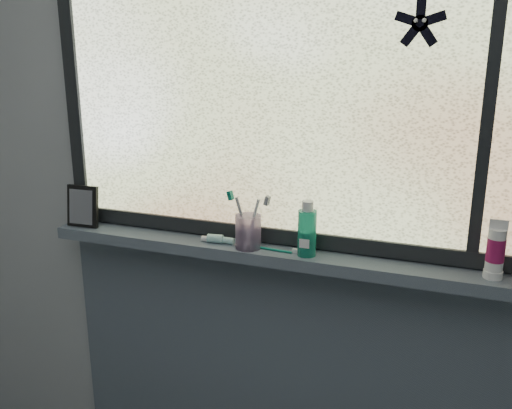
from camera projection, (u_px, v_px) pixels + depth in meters
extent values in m
cube|color=#9EA3A8|center=(283.00, 175.00, 1.86)|extent=(3.00, 0.01, 2.50)
cube|color=#4B5764|center=(275.00, 254.00, 1.86)|extent=(1.62, 0.14, 0.04)
cube|color=#4B5764|center=(279.00, 381.00, 2.06)|extent=(1.62, 0.02, 0.98)
cube|color=silver|center=(282.00, 89.00, 1.76)|extent=(1.50, 0.01, 1.00)
cube|color=black|center=(280.00, 236.00, 1.89)|extent=(1.60, 0.03, 0.05)
cube|color=black|center=(73.00, 82.00, 2.02)|extent=(0.05, 0.03, 1.10)
cube|color=black|center=(490.00, 95.00, 1.56)|extent=(0.03, 0.03, 1.00)
cube|color=black|center=(83.00, 206.00, 2.06)|extent=(0.12, 0.07, 0.15)
cylinder|color=#B393C2|center=(248.00, 232.00, 1.85)|extent=(0.09, 0.09, 0.11)
cylinder|color=#1FA484|center=(307.00, 228.00, 1.78)|extent=(0.07, 0.07, 0.15)
cylinder|color=silver|center=(496.00, 247.00, 1.61)|extent=(0.05, 0.05, 0.12)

